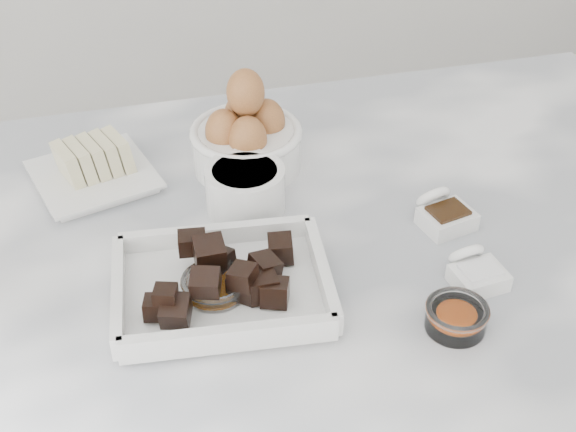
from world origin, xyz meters
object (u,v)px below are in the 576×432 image
(butter_plate, at_px, (90,168))
(honey_bowl, at_px, (215,289))
(zest_bowl, at_px, (456,316))
(salt_spoon, at_px, (475,271))
(chocolate_dish, at_px, (222,281))
(vanilla_spoon, at_px, (443,213))
(egg_bowl, at_px, (246,137))
(sugar_ramekin, at_px, (245,188))

(butter_plate, xyz_separation_m, honey_bowl, (0.11, -0.26, -0.01))
(zest_bowl, distance_m, salt_spoon, 0.08)
(honey_bowl, bearing_deg, zest_bowl, -23.64)
(chocolate_dish, relative_size, vanilla_spoon, 2.96)
(egg_bowl, bearing_deg, honey_bowl, -109.46)
(egg_bowl, distance_m, zest_bowl, 0.37)
(butter_plate, relative_size, sugar_ramekin, 1.82)
(egg_bowl, relative_size, vanilla_spoon, 1.78)
(zest_bowl, bearing_deg, sugar_ramekin, 123.23)
(butter_plate, relative_size, salt_spoon, 2.42)
(zest_bowl, relative_size, vanilla_spoon, 0.80)
(butter_plate, xyz_separation_m, egg_bowl, (0.20, -0.01, 0.02))
(vanilla_spoon, bearing_deg, egg_bowl, 138.46)
(butter_plate, distance_m, honey_bowl, 0.28)
(vanilla_spoon, xyz_separation_m, salt_spoon, (-0.01, -0.11, -0.00))
(chocolate_dish, distance_m, butter_plate, 0.28)
(sugar_ramekin, bearing_deg, honey_bowl, -113.25)
(salt_spoon, bearing_deg, vanilla_spoon, 85.94)
(honey_bowl, xyz_separation_m, vanilla_spoon, (0.29, 0.06, -0.00))
(zest_bowl, height_order, salt_spoon, salt_spoon)
(chocolate_dish, distance_m, salt_spoon, 0.27)
(butter_plate, relative_size, vanilla_spoon, 2.15)
(chocolate_dish, distance_m, egg_bowl, 0.25)
(butter_plate, bearing_deg, zest_bowl, -46.01)
(butter_plate, distance_m, sugar_ramekin, 0.21)
(zest_bowl, xyz_separation_m, vanilla_spoon, (0.06, 0.17, -0.00))
(butter_plate, relative_size, egg_bowl, 1.20)
(vanilla_spoon, bearing_deg, zest_bowl, -108.88)
(sugar_ramekin, height_order, vanilla_spoon, sugar_ramekin)
(honey_bowl, bearing_deg, chocolate_dish, 11.07)
(egg_bowl, height_order, honey_bowl, egg_bowl)
(sugar_ramekin, height_order, egg_bowl, egg_bowl)
(butter_plate, height_order, salt_spoon, butter_plate)
(sugar_ramekin, xyz_separation_m, honey_bowl, (-0.06, -0.15, -0.02))
(butter_plate, bearing_deg, sugar_ramekin, -30.27)
(sugar_ramekin, xyz_separation_m, egg_bowl, (0.02, 0.09, 0.01))
(chocolate_dish, bearing_deg, honey_bowl, -168.93)
(sugar_ramekin, relative_size, honey_bowl, 1.35)
(butter_plate, distance_m, vanilla_spoon, 0.44)
(chocolate_dish, distance_m, honey_bowl, 0.01)
(honey_bowl, height_order, zest_bowl, honey_bowl)
(zest_bowl, relative_size, salt_spoon, 0.91)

